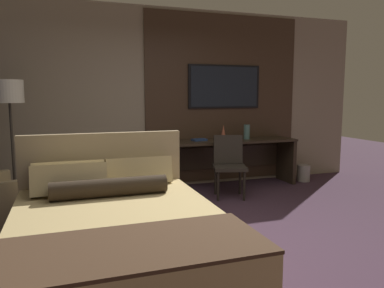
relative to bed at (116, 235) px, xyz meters
The scene contains 11 objects.
ground_plane 1.04m from the bed, ahead, with size 16.00×16.00×0.00m, color #3D2838.
wall_back_tv_panel 3.17m from the bed, 67.25° to the left, with size 7.20×0.09×2.80m.
bed is the anchor object (origin of this frame).
desk 3.25m from the bed, 48.85° to the left, with size 2.13×0.57×0.75m.
tv 3.66m from the bed, 51.39° to the left, with size 1.24×0.04×0.70m.
desk_chair 2.64m from the bed, 45.07° to the left, with size 0.56×0.56×0.88m.
floor_lamp 2.54m from the bed, 115.34° to the left, with size 0.34×0.34×1.65m.
vase_tall 3.32m from the bed, 50.87° to the left, with size 0.09×0.09×0.23m.
vase_short 3.46m from the bed, 44.88° to the left, with size 0.10×0.10×0.23m.
book 2.98m from the bed, 56.62° to the left, with size 0.24×0.18×0.03m.
waste_bin 4.16m from the bed, 33.70° to the left, with size 0.22×0.22×0.28m.
Camera 1 is at (-1.35, -3.15, 1.46)m, focal length 35.00 mm.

